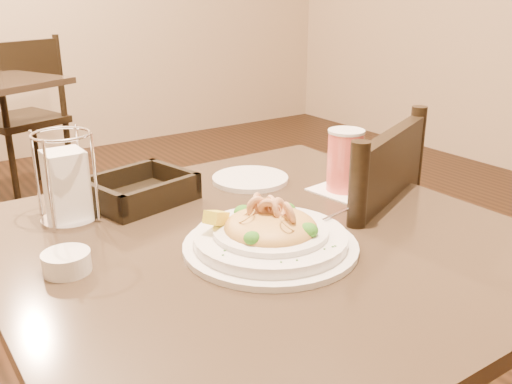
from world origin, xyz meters
TOP-DOWN VIEW (x-y plane):
  - main_table at (0.00, 0.00)m, footprint 0.90×0.90m
  - dining_chair_near at (0.29, 0.13)m, footprint 0.55×0.55m
  - dining_chair_far at (0.20, 2.65)m, footprint 0.53×0.53m
  - pasta_bowl at (-0.02, -0.05)m, footprint 0.33×0.30m
  - drink_glass at (0.29, 0.10)m, footprint 0.13×0.13m
  - bread_basket at (-0.11, 0.29)m, footprint 0.23×0.20m
  - napkin_caddy at (-0.26, 0.27)m, footprint 0.11×0.11m
  - side_plate at (0.16, 0.27)m, footprint 0.22×0.22m
  - butter_ramekin at (-0.33, 0.07)m, footprint 0.09×0.09m

SIDE VIEW (x-z plane):
  - dining_chair_near at x=0.29m, z-range 0.03..0.96m
  - dining_chair_far at x=0.20m, z-range 0.03..0.96m
  - main_table at x=0.00m, z-range 0.14..0.91m
  - side_plate at x=0.16m, z-range 0.77..0.78m
  - butter_ramekin at x=-0.33m, z-range 0.77..0.80m
  - bread_basket at x=-0.11m, z-range 0.76..0.81m
  - pasta_bowl at x=-0.02m, z-range 0.75..0.84m
  - drink_glass at x=0.29m, z-range 0.77..0.90m
  - napkin_caddy at x=-0.26m, z-range 0.75..0.93m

